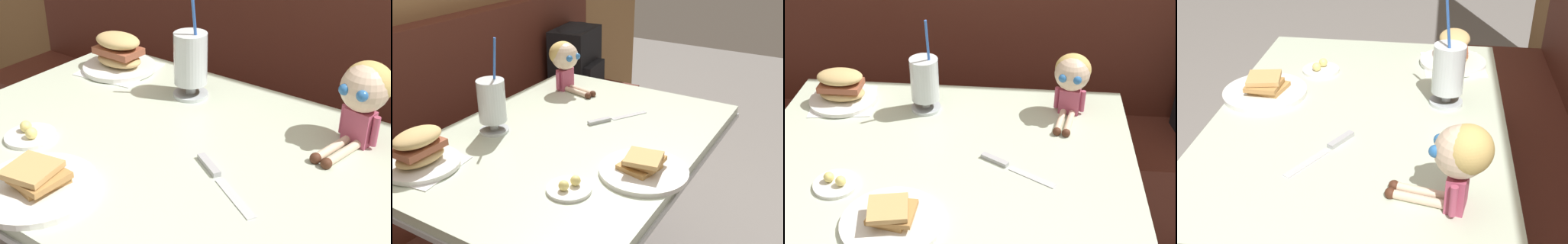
% 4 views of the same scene
% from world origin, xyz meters
% --- Properties ---
extents(booth_bench, '(2.60, 0.48, 1.00)m').
position_xyz_m(booth_bench, '(0.00, 0.81, 0.33)').
color(booth_bench, '#512319').
rests_on(booth_bench, ground).
extents(diner_table, '(1.11, 0.81, 0.74)m').
position_xyz_m(diner_table, '(0.00, 0.18, 0.54)').
color(diner_table, beige).
rests_on(diner_table, ground).
extents(toast_plate, '(0.25, 0.25, 0.06)m').
position_xyz_m(toast_plate, '(-0.08, -0.12, 0.76)').
color(toast_plate, white).
rests_on(toast_plate, diner_table).
extents(milkshake_glass, '(0.10, 0.10, 0.32)m').
position_xyz_m(milkshake_glass, '(-0.09, 0.42, 0.84)').
color(milkshake_glass, silver).
rests_on(milkshake_glass, diner_table).
extents(sandwich_plate, '(0.23, 0.23, 0.12)m').
position_xyz_m(sandwich_plate, '(-0.38, 0.44, 0.79)').
color(sandwich_plate, white).
rests_on(sandwich_plate, diner_table).
extents(butter_saucer, '(0.12, 0.12, 0.04)m').
position_xyz_m(butter_saucer, '(-0.26, 0.01, 0.75)').
color(butter_saucer, white).
rests_on(butter_saucer, diner_table).
extents(butter_knife, '(0.21, 0.14, 0.01)m').
position_xyz_m(butter_knife, '(0.18, 0.14, 0.74)').
color(butter_knife, silver).
rests_on(butter_knife, diner_table).
extents(seated_doll, '(0.13, 0.23, 0.20)m').
position_xyz_m(seated_doll, '(0.37, 0.44, 0.87)').
color(seated_doll, '#B74C6B').
rests_on(seated_doll, diner_table).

